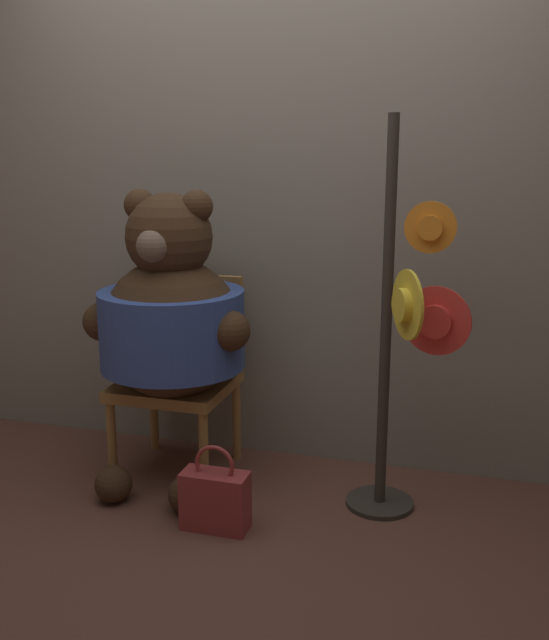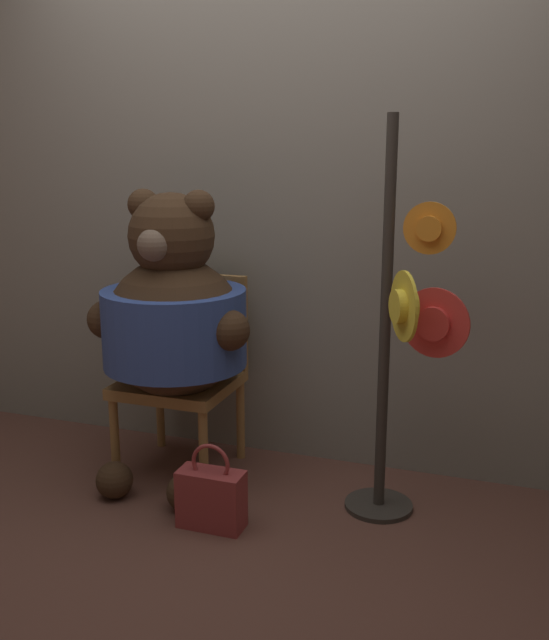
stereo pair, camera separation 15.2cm
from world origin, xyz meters
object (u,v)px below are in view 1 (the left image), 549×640
Objects in this scene: teddy_bear at (171,320)px; handbag_on_ground at (215,499)px; chair at (182,367)px; hat_display_rack at (403,341)px.

teddy_bear is 3.70× the size of handbag_on_ground.
teddy_bear is 0.78m from handbag_on_ground.
chair is 0.56× the size of hat_display_rack.
chair is 1.06m from hat_display_rack.
hat_display_rack is 4.54× the size of handbag_on_ground.
chair is at bearing 169.65° from hat_display_rack.
handbag_on_ground is at bearing -154.01° from hat_display_rack.
chair is at bearing 99.86° from teddy_bear.
handbag_on_ground is at bearing -55.55° from chair.
hat_display_rack is 0.95m from handbag_on_ground.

